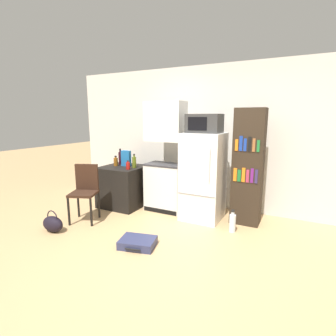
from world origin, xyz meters
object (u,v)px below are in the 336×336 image
Objects in this scene: handbag at (53,224)px; cereal_box at (126,158)px; refrigerator at (203,177)px; bottle_clear_short at (122,159)px; kitchen_hutch at (165,161)px; microwave at (204,123)px; bottle_ketchup_red at (128,166)px; bookshelf at (248,167)px; bottle_wine_dark at (120,158)px; bottle_amber_beer at (116,162)px; bottle_olive_oil at (134,162)px; suitcase_large_flat at (138,243)px; side_table at (124,186)px; chair at (85,187)px; water_bottle_front at (232,223)px.

cereal_box is at bearing 80.41° from handbag.
refrigerator is 1.86m from bottle_clear_short.
kitchen_hutch is 3.68× the size of microwave.
bottle_ketchup_red is at bearing -48.27° from cereal_box.
bottle_wine_dark is (-2.47, -0.04, -0.01)m from bookshelf.
kitchen_hutch is 10.11× the size of bottle_amber_beer.
bottle_olive_oil is (0.46, -0.18, -0.02)m from bottle_wine_dark.
kitchen_hutch is at bearing 173.19° from microwave.
bookshelf is 2.45m from bottle_amber_beer.
bottle_clear_short is 0.41× the size of suitcase_large_flat.
bottle_wine_dark reaches higher than suitcase_large_flat.
bottle_clear_short is 0.61× the size of handbag.
side_table is 0.42× the size of bookshelf.
cereal_box reaches higher than chair.
kitchen_hutch is 1.07× the size of bookshelf.
bottle_olive_oil is 0.72× the size of handbag.
bottle_amber_beer is 0.33m from bottle_clear_short.
bookshelf is 9.44× the size of bottle_amber_beer.
bottle_amber_beer is at bearing -170.19° from kitchen_hutch.
microwave reaches higher than suitcase_large_flat.
bottle_clear_short is at bearing 128.91° from side_table.
microwave is 1.60m from water_bottle_front.
microwave is 2.09m from suitcase_large_flat.
bottle_wine_dark is 0.33× the size of chair.
kitchen_hutch is at bearing 9.81° from bottle_amber_beer.
side_table is 2.00m from microwave.
microwave is at bearing 0.54° from cereal_box.
water_bottle_front is (1.93, -0.06, -0.70)m from bottle_ketchup_red.
bookshelf is 5.11× the size of handbag.
bottle_olive_oil reaches higher than handbag.
chair is at bearing -151.04° from refrigerator.
water_bottle_front is at bearing 32.09° from suitcase_large_flat.
bottle_wine_dark reaches higher than chair.
bottle_clear_short is at bearing 172.67° from refrigerator.
microwave is 2.45× the size of bottle_clear_short.
bottle_olive_oil reaches higher than suitcase_large_flat.
bookshelf is 6.13× the size of cereal_box.
cereal_box is 1.75m from handbag.
bottle_wine_dark is at bearing -65.37° from bottle_clear_short.
handbag is at bearing -108.53° from bottle_olive_oil.
bottle_ketchup_red reaches higher than side_table.
suitcase_large_flat is (-1.11, -1.50, -0.87)m from bookshelf.
bookshelf reaches higher than bottle_clear_short.
handbag is 2.70m from water_bottle_front.
bookshelf reaches higher than suitcase_large_flat.
handbag is at bearing -99.59° from cereal_box.
suitcase_large_flat is at bearing -49.65° from cereal_box.
bottle_wine_dark is at bearing 88.88° from handbag.
cereal_box is 0.83× the size of handbag.
cereal_box is (-1.55, -0.01, -0.67)m from microwave.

